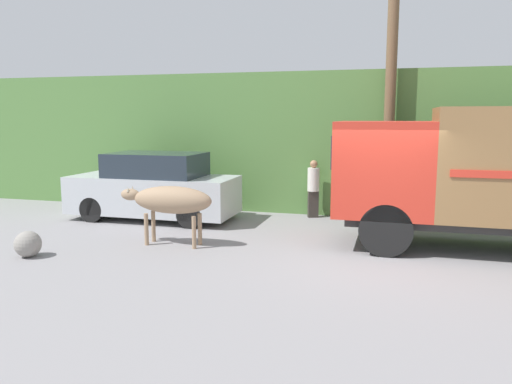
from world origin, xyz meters
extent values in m
plane|color=gray|center=(0.00, 0.00, 0.00)|extent=(60.00, 60.00, 0.00)
cube|color=#568442|center=(0.00, 6.64, 2.00)|extent=(32.00, 5.27, 3.99)
cube|color=#2D2D2D|center=(2.42, 1.17, 0.62)|extent=(6.04, 1.76, 0.18)
cube|color=red|center=(0.12, 1.17, 1.68)|extent=(1.97, 2.20, 1.94)
cube|color=#232D38|center=(-0.89, 1.17, 2.03)|extent=(0.04, 1.87, 0.68)
cylinder|color=black|center=(0.22, 0.31, 0.53)|extent=(1.06, 0.48, 1.06)
ellipsoid|color=#9E7F60|center=(-4.21, -0.15, 0.99)|extent=(1.78, 0.59, 0.59)
ellipsoid|color=#9E7F60|center=(-5.21, -0.15, 1.06)|extent=(0.44, 0.26, 0.26)
cone|color=#B7AD93|center=(-5.21, -0.25, 1.19)|extent=(0.06, 0.06, 0.11)
cone|color=#B7AD93|center=(-5.21, -0.05, 1.19)|extent=(0.06, 0.06, 0.11)
cylinder|color=#9E7F60|center=(-4.76, -0.31, 0.35)|extent=(0.09, 0.09, 0.69)
cylinder|color=#9E7F60|center=(-4.76, 0.01, 0.35)|extent=(0.09, 0.09, 0.69)
cylinder|color=#9E7F60|center=(-3.66, -0.31, 0.35)|extent=(0.09, 0.09, 0.69)
cylinder|color=#9E7F60|center=(-3.66, 0.01, 0.35)|extent=(0.09, 0.09, 0.69)
cube|color=silver|center=(-5.91, 2.26, 0.68)|extent=(4.47, 1.76, 0.99)
cube|color=#232D38|center=(-5.79, 2.26, 1.48)|extent=(2.46, 1.62, 0.63)
cylinder|color=black|center=(-7.29, 1.52, 0.33)|extent=(0.66, 0.28, 0.66)
cylinder|color=black|center=(-4.52, 1.52, 0.33)|extent=(0.66, 0.28, 0.66)
cube|color=#38332D|center=(-1.79, 3.67, 0.37)|extent=(0.32, 0.26, 0.73)
cylinder|color=silver|center=(-1.79, 3.67, 1.05)|extent=(0.42, 0.42, 0.64)
sphere|color=#A87A56|center=(-1.79, 3.67, 1.47)|extent=(0.21, 0.21, 0.21)
cylinder|color=brown|center=(0.15, 3.72, 3.40)|extent=(0.28, 0.28, 6.79)
sphere|color=gray|center=(-6.58, -1.78, 0.26)|extent=(0.52, 0.52, 0.52)
camera|label=1|loc=(0.35, -9.78, 2.74)|focal=35.00mm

